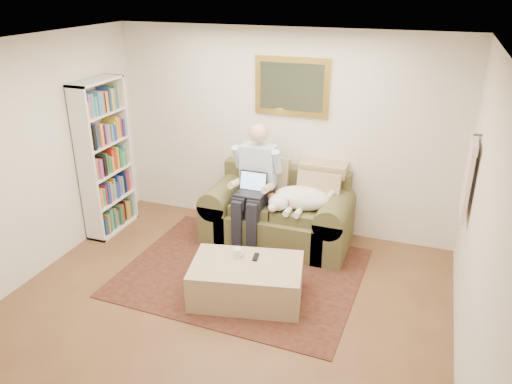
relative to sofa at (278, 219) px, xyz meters
The scene contains 12 objects.
room_shell 1.93m from the sofa, 93.80° to the right, with size 4.51×5.00×2.61m.
rug 0.93m from the sofa, 100.58° to the right, with size 2.63×2.10×0.01m, color black.
sofa is the anchor object (origin of this frame).
seated_man 0.55m from the sofa, 148.55° to the right, with size 0.60×0.85×1.52m, color #8CB6D8, non-canonical shape.
laptop 0.60m from the sofa, 138.98° to the right, with size 0.35×0.28×0.25m.
sleeping_dog 0.51m from the sofa, 15.74° to the right, with size 0.74×0.47×0.28m, color white, non-canonical shape.
ottoman 1.31m from the sofa, 86.90° to the right, with size 1.14×0.73×0.41m, color tan.
coffee_mug 1.21m from the sofa, 93.57° to the right, with size 0.08×0.08×0.10m, color white.
tv_remote 1.16m from the sofa, 84.27° to the right, with size 0.05×0.15×0.02m, color black.
bookshelf 2.35m from the sofa, 169.49° to the right, with size 0.28×0.80×2.00m, color white, non-canonical shape.
wall_mirror 1.65m from the sofa, 90.00° to the left, with size 0.94×0.04×0.72m.
hanging_shirt 2.36m from the sofa, 11.15° to the right, with size 0.06×0.52×0.90m, color beige, non-canonical shape.
Camera 1 is at (1.77, -3.42, 3.13)m, focal length 35.00 mm.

